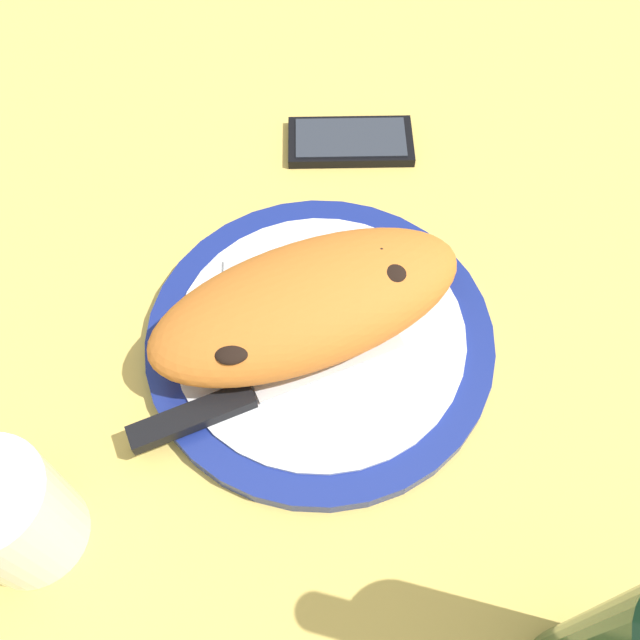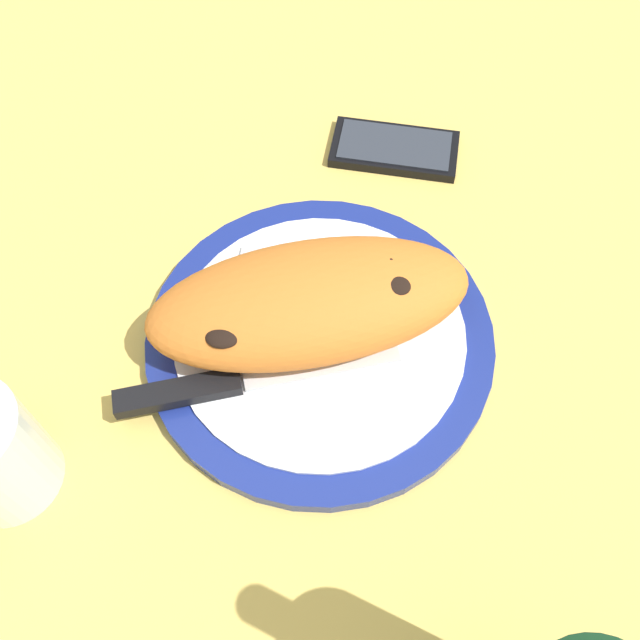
# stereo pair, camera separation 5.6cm
# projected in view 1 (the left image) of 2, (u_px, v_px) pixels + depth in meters

# --- Properties ---
(ground_plane) EXTENTS (1.50, 1.50, 0.03)m
(ground_plane) POSITION_uv_depth(u_px,v_px,m) (320.00, 351.00, 0.61)
(ground_plane) COLOR #DBB756
(plate) EXTENTS (0.29, 0.29, 0.02)m
(plate) POSITION_uv_depth(u_px,v_px,m) (320.00, 338.00, 0.59)
(plate) COLOR navy
(plate) RESTS_ON ground_plane
(calzone) EXTENTS (0.27, 0.15, 0.07)m
(calzone) POSITION_uv_depth(u_px,v_px,m) (308.00, 304.00, 0.55)
(calzone) COLOR orange
(calzone) RESTS_ON plate
(fork) EXTENTS (0.17, 0.05, 0.00)m
(fork) POSITION_uv_depth(u_px,v_px,m) (305.00, 268.00, 0.61)
(fork) COLOR silver
(fork) RESTS_ON plate
(knife) EXTENTS (0.22, 0.05, 0.01)m
(knife) POSITION_uv_depth(u_px,v_px,m) (228.00, 403.00, 0.54)
(knife) COLOR silver
(knife) RESTS_ON plate
(smartphone) EXTENTS (0.14, 0.09, 0.01)m
(smartphone) POSITION_uv_depth(u_px,v_px,m) (350.00, 141.00, 0.70)
(smartphone) COLOR black
(smartphone) RESTS_ON ground_plane
(water_glass) EXTENTS (0.08, 0.08, 0.10)m
(water_glass) POSITION_uv_depth(u_px,v_px,m) (14.00, 518.00, 0.47)
(water_glass) COLOR silver
(water_glass) RESTS_ON ground_plane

